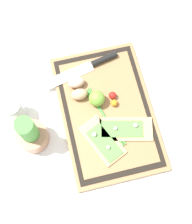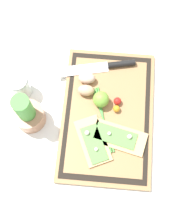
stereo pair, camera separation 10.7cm
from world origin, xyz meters
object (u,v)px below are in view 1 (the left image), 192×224
at_px(cherry_tomato_yellow, 114,103).
at_px(herb_pot, 31,134).
at_px(cherry_tomato_red, 113,95).
at_px(egg_pink, 76,82).
at_px(pizza_slice_far, 102,141).
at_px(lime, 97,98).
at_px(egg_brown, 79,94).
at_px(knife, 93,64).
at_px(pizza_slice_near, 125,129).
at_px(sauce_jar, 14,110).

height_order(cherry_tomato_yellow, herb_pot, herb_pot).
relative_size(cherry_tomato_red, cherry_tomato_yellow, 1.11).
xyz_separation_m(egg_pink, cherry_tomato_red, (-0.08, -0.11, -0.01)).
height_order(pizza_slice_far, herb_pot, herb_pot).
distance_m(lime, cherry_tomato_red, 0.06).
xyz_separation_m(egg_brown, herb_pot, (-0.11, 0.19, 0.02)).
height_order(knife, egg_pink, egg_pink).
bearing_deg(knife, egg_brown, 145.74).
bearing_deg(pizza_slice_far, pizza_slice_near, -75.71).
distance_m(lime, herb_pot, 0.25).
distance_m(knife, cherry_tomato_red, 0.14).
relative_size(egg_brown, cherry_tomato_yellow, 2.44).
distance_m(pizza_slice_far, egg_pink, 0.23).
xyz_separation_m(pizza_slice_near, lime, (0.12, 0.07, 0.02)).
distance_m(lime, sauce_jar, 0.29).
relative_size(lime, sauce_jar, 0.61).
bearing_deg(egg_pink, sauce_jar, 102.83).
bearing_deg(cherry_tomato_yellow, knife, 12.76).
height_order(egg_brown, sauce_jar, sauce_jar).
distance_m(pizza_slice_near, pizza_slice_far, 0.09).
relative_size(pizza_slice_near, egg_pink, 3.32).
bearing_deg(knife, pizza_slice_near, -168.94).
distance_m(pizza_slice_far, cherry_tomato_yellow, 0.14).
bearing_deg(egg_pink, cherry_tomato_red, -123.51).
bearing_deg(egg_pink, egg_brown, -178.57).
xyz_separation_m(cherry_tomato_red, herb_pot, (-0.08, 0.30, 0.03)).
relative_size(egg_brown, lime, 1.04).
bearing_deg(egg_brown, cherry_tomato_yellow, -116.87).
bearing_deg(cherry_tomato_red, sauce_jar, 86.21).
xyz_separation_m(knife, herb_pot, (-0.22, 0.26, 0.04)).
bearing_deg(herb_pot, cherry_tomato_red, -74.58).
xyz_separation_m(pizza_slice_far, cherry_tomato_yellow, (0.12, -0.07, 0.01)).
xyz_separation_m(egg_brown, cherry_tomato_red, (-0.03, -0.11, -0.01)).
bearing_deg(lime, pizza_slice_near, -150.19).
bearing_deg(cherry_tomato_yellow, lime, 66.64).
relative_size(egg_brown, herb_pot, 0.33).
relative_size(egg_pink, cherry_tomato_yellow, 2.44).
height_order(egg_brown, cherry_tomato_red, egg_brown).
height_order(pizza_slice_far, cherry_tomato_red, cherry_tomato_red).
bearing_deg(cherry_tomato_yellow, egg_pink, 47.44).
xyz_separation_m(pizza_slice_far, egg_brown, (0.18, 0.04, 0.01)).
bearing_deg(lime, knife, -7.60).
bearing_deg(cherry_tomato_yellow, sauce_jar, 81.58).
distance_m(pizza_slice_far, cherry_tomato_red, 0.17).
xyz_separation_m(knife, egg_pink, (-0.06, 0.08, 0.01)).
xyz_separation_m(lime, cherry_tomato_yellow, (-0.02, -0.06, -0.02)).
relative_size(knife, herb_pot, 1.60).
distance_m(egg_brown, egg_pink, 0.05).
distance_m(egg_brown, cherry_tomato_yellow, 0.13).
distance_m(pizza_slice_far, herb_pot, 0.24).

